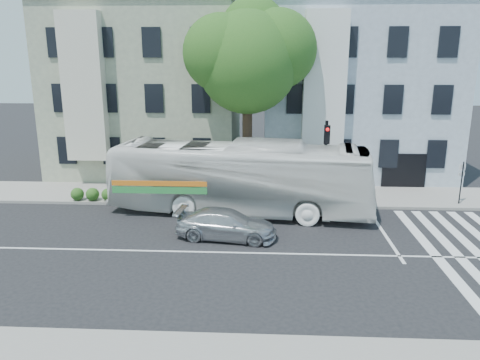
{
  "coord_description": "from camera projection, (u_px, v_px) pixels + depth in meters",
  "views": [
    {
      "loc": [
        0.92,
        -17.82,
        7.9
      ],
      "look_at": [
        -0.12,
        2.66,
        2.4
      ],
      "focal_mm": 35.0,
      "sensor_mm": 36.0,
      "label": 1
    }
  ],
  "objects": [
    {
      "name": "sedan",
      "position": [
        226.0,
        224.0,
        20.69
      ],
      "size": [
        2.37,
        4.66,
        1.3
      ],
      "primitive_type": "imported",
      "rotation": [
        0.0,
        0.0,
        1.44
      ],
      "color": "silver",
      "rests_on": "ground"
    },
    {
      "name": "bus",
      "position": [
        240.0,
        177.0,
        23.8
      ],
      "size": [
        4.85,
        13.66,
        3.72
      ],
      "primitive_type": "imported",
      "rotation": [
        0.0,
        0.0,
        1.44
      ],
      "color": "white",
      "rests_on": "ground"
    },
    {
      "name": "sidewalk_far",
      "position": [
        247.0,
        195.0,
        26.98
      ],
      "size": [
        80.0,
        4.0,
        0.15
      ],
      "primitive_type": "cube",
      "color": "gray",
      "rests_on": "ground"
    },
    {
      "name": "far_sign_pole",
      "position": [
        462.0,
        177.0,
        24.87
      ],
      "size": [
        0.4,
        0.23,
        2.31
      ],
      "rotation": [
        0.0,
        0.0,
        0.42
      ],
      "color": "black",
      "rests_on": "sidewalk_far"
    },
    {
      "name": "hedge",
      "position": [
        154.0,
        195.0,
        25.48
      ],
      "size": [
        8.29,
        3.64,
        0.7
      ],
      "primitive_type": null,
      "rotation": [
        0.0,
        0.0,
        0.34
      ],
      "color": "#255E1E",
      "rests_on": "sidewalk_far"
    },
    {
      "name": "traffic_signal",
      "position": [
        326.0,
        153.0,
        24.03
      ],
      "size": [
        0.49,
        0.55,
        4.67
      ],
      "rotation": [
        0.0,
        0.0,
        -0.12
      ],
      "color": "black",
      "rests_on": "ground"
    },
    {
      "name": "ground",
      "position": [
        240.0,
        253.0,
        19.28
      ],
      "size": [
        120.0,
        120.0,
        0.0
      ],
      "primitive_type": "plane",
      "color": "black",
      "rests_on": "ground"
    },
    {
      "name": "building_right",
      "position": [
        353.0,
        91.0,
        31.99
      ],
      "size": [
        12.0,
        10.0,
        11.0
      ],
      "primitive_type": "cube",
      "color": "#95A3B1",
      "rests_on": "ground"
    },
    {
      "name": "street_tree",
      "position": [
        249.0,
        56.0,
        25.68
      ],
      "size": [
        7.3,
        5.9,
        11.1
      ],
      "color": "#2D2116",
      "rests_on": "ground"
    },
    {
      "name": "building_left",
      "position": [
        151.0,
        90.0,
        32.67
      ],
      "size": [
        12.0,
        10.0,
        11.0
      ],
      "primitive_type": "cube",
      "color": "gray",
      "rests_on": "ground"
    }
  ]
}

